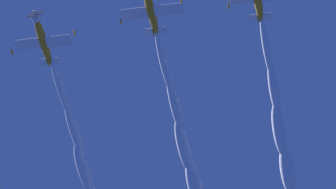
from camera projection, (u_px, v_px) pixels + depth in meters
airplane_left_wingman at (150, 8)px, 78.95m from camera, size 8.08×7.99×3.46m
airplane_right_wingman at (42, 39)px, 80.52m from camera, size 8.11×7.95×3.40m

